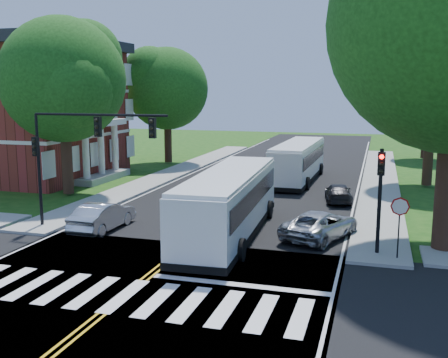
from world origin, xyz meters
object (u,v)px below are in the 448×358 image
at_px(hatchback, 103,216).
at_px(suv, 320,225).
at_px(bus_follow, 298,161).
at_px(dark_sedan, 338,193).
at_px(signal_nw, 78,143).
at_px(signal_ne, 380,187).
at_px(bus_lead, 230,202).

distance_m(hatchback, suv, 10.68).
bearing_deg(hatchback, bus_follow, -111.55).
relative_size(suv, dark_sedan, 1.23).
distance_m(signal_nw, signal_ne, 14.13).
relative_size(bus_lead, suv, 2.56).
xyz_separation_m(signal_nw, bus_follow, (8.08, 17.50, -2.82)).
height_order(signal_ne, hatchback, signal_ne).
xyz_separation_m(signal_ne, bus_lead, (-6.82, 1.28, -1.32)).
relative_size(signal_nw, hatchback, 1.67).
xyz_separation_m(signal_ne, bus_follow, (-5.97, 17.49, -1.41)).
height_order(signal_nw, suv, signal_nw).
bearing_deg(suv, dark_sedan, -69.98).
bearing_deg(suv, signal_ne, 162.78).
height_order(bus_follow, hatchback, bus_follow).
height_order(signal_nw, bus_lead, signal_nw).
relative_size(signal_nw, signal_ne, 1.62).
distance_m(bus_lead, suv, 4.41).
bearing_deg(hatchback, signal_ne, 179.31).
relative_size(bus_lead, hatchback, 2.82).
height_order(suv, dark_sedan, suv).
height_order(signal_ne, bus_lead, signal_ne).
bearing_deg(suv, signal_nw, 31.44).
xyz_separation_m(bus_follow, hatchback, (-7.17, -17.04, -0.84)).
relative_size(bus_follow, hatchback, 2.67).
distance_m(signal_nw, dark_sedan, 16.19).
bearing_deg(dark_sedan, suv, 80.64).
height_order(signal_nw, bus_follow, signal_nw).
relative_size(bus_lead, dark_sedan, 3.15).
bearing_deg(signal_nw, bus_lead, 10.13).
relative_size(hatchback, dark_sedan, 1.12).
bearing_deg(signal_ne, bus_follow, 108.86).
bearing_deg(dark_sedan, signal_ne, 94.69).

